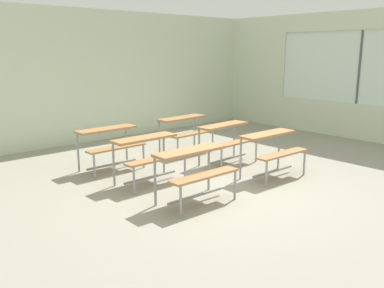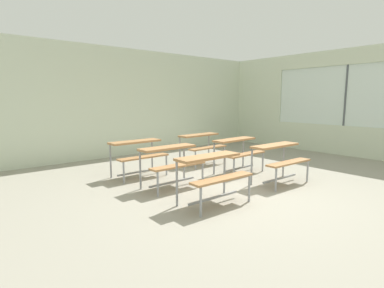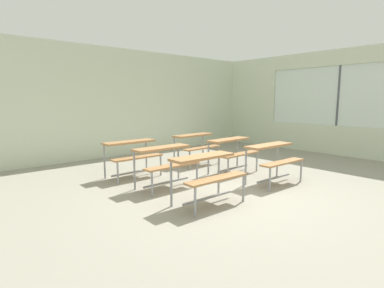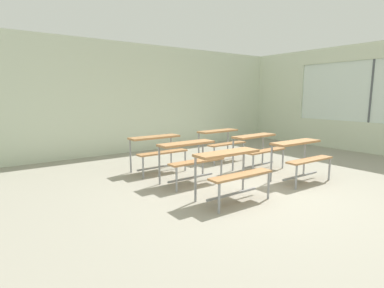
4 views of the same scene
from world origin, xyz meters
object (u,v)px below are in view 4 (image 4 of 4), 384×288
desk_bench_r0c0 (232,164)px  desk_bench_r0c1 (300,151)px  desk_bench_r1c1 (258,144)px  desk_bench_r2c0 (157,145)px  desk_bench_r2c1 (221,138)px  desk_bench_r1c0 (190,153)px

desk_bench_r0c0 → desk_bench_r0c1: size_ratio=0.99×
desk_bench_r0c1 → desk_bench_r0c0: bearing=-178.2°
desk_bench_r1c1 → desk_bench_r2c0: 2.15m
desk_bench_r2c0 → desk_bench_r2c1: bearing=0.4°
desk_bench_r1c0 → desk_bench_r1c1: 1.77m
desk_bench_r0c0 → desk_bench_r1c0: 1.12m
desk_bench_r1c0 → desk_bench_r2c1: same height
desk_bench_r0c0 → desk_bench_r1c0: same height
desk_bench_r1c1 → desk_bench_r2c0: same height
desk_bench_r1c1 → desk_bench_r2c1: 1.15m
desk_bench_r1c1 → desk_bench_r2c1: size_ratio=1.00×
desk_bench_r0c1 → desk_bench_r2c0: (-1.81, 2.18, 0.00)m
desk_bench_r0c0 → desk_bench_r0c1: bearing=1.2°
desk_bench_r1c0 → desk_bench_r0c1: bearing=-33.3°
desk_bench_r0c0 → desk_bench_r2c0: bearing=92.1°
desk_bench_r2c0 → desk_bench_r0c0: bearing=-89.6°
desk_bench_r0c0 → desk_bench_r2c0: same height
desk_bench_r2c1 → desk_bench_r1c0: bearing=-150.0°
desk_bench_r0c1 → desk_bench_r2c0: bearing=131.1°
desk_bench_r0c1 → desk_bench_r1c0: 2.06m
desk_bench_r2c0 → desk_bench_r2c1: (1.80, 0.04, 0.00)m
desk_bench_r1c1 → desk_bench_r0c1: bearing=-94.7°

